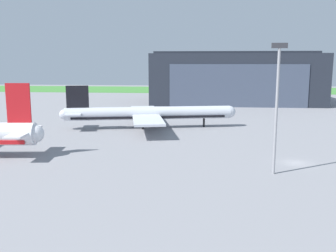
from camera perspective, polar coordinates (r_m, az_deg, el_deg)
The scene contains 5 objects.
ground_plane at distance 71.33m, azimuth 18.88°, elevation -5.36°, with size 440.00×440.00×0.00m, color gray.
grass_field_strip at distance 244.88m, azimuth 9.44°, elevation 5.42°, with size 440.00×56.00×0.08m, color #448939.
maintenance_hangar at distance 171.03m, azimuth 10.08°, elevation 7.21°, with size 71.72×39.34×22.55m.
airliner_far_left at distance 102.41m, azimuth -3.06°, elevation 1.90°, with size 47.18×37.07×11.75m.
apron_light_mast at distance 61.36m, azimuth 16.26°, elevation 3.87°, with size 2.40×0.50×20.82m.
Camera 1 is at (-16.61, -67.01, 17.94)m, focal length 40.02 mm.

